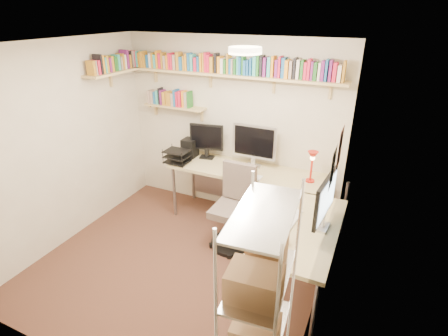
% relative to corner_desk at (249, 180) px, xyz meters
% --- Properties ---
extents(ground, '(3.20, 3.20, 0.00)m').
position_rel_corner_desk_xyz_m(ground, '(-0.52, -0.91, -0.81)').
color(ground, '#4A2A1F').
rests_on(ground, ground).
extents(room_shell, '(3.24, 3.04, 2.52)m').
position_rel_corner_desk_xyz_m(room_shell, '(-0.51, -0.91, 0.74)').
color(room_shell, beige).
rests_on(room_shell, ground).
extents(wall_shelves, '(3.12, 1.09, 0.80)m').
position_rel_corner_desk_xyz_m(wall_shelves, '(-0.92, 0.39, 1.22)').
color(wall_shelves, '#DDBF7D').
rests_on(wall_shelves, ground).
extents(corner_desk, '(2.49, 2.08, 1.41)m').
position_rel_corner_desk_xyz_m(corner_desk, '(0.00, 0.00, 0.00)').
color(corner_desk, tan).
rests_on(corner_desk, ground).
extents(office_chair, '(0.56, 0.58, 1.08)m').
position_rel_corner_desk_xyz_m(office_chair, '(-0.08, -0.28, -0.35)').
color(office_chair, black).
rests_on(office_chair, ground).
extents(wire_rack, '(0.44, 0.79, 1.76)m').
position_rel_corner_desk_xyz_m(wire_rack, '(0.85, -2.02, 0.24)').
color(wire_rack, silver).
rests_on(wire_rack, ground).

